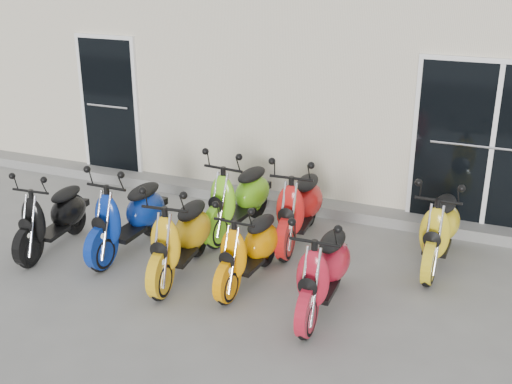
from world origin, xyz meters
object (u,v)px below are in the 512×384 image
at_px(scooter_back_green, 239,188).
at_px(scooter_back_red, 299,197).
at_px(scooter_front_black, 51,208).
at_px(scooter_front_blue, 127,206).
at_px(scooter_front_red, 324,260).
at_px(scooter_back_yellow, 440,219).
at_px(scooter_front_orange_a, 180,227).
at_px(scooter_front_orange_b, 249,239).

relative_size(scooter_back_green, scooter_back_red, 1.00).
xyz_separation_m(scooter_front_black, scooter_back_green, (1.92, 1.38, 0.06)).
bearing_deg(scooter_front_blue, scooter_front_red, -7.59).
height_order(scooter_front_blue, scooter_back_yellow, scooter_front_blue).
bearing_deg(scooter_front_black, scooter_front_orange_a, -4.86).
distance_m(scooter_front_orange_a, scooter_back_red, 1.67).
bearing_deg(scooter_front_orange_b, scooter_front_black, -173.51).
distance_m(scooter_front_orange_b, scooter_back_red, 1.25).
relative_size(scooter_front_blue, scooter_back_green, 0.98).
bearing_deg(scooter_back_yellow, scooter_front_orange_a, -151.06).
distance_m(scooter_front_black, scooter_front_orange_a, 1.81).
relative_size(scooter_front_blue, scooter_back_yellow, 1.02).
xyz_separation_m(scooter_front_blue, scooter_back_green, (1.01, 1.07, 0.01)).
xyz_separation_m(scooter_front_orange_b, scooter_back_red, (0.16, 1.24, 0.08)).
distance_m(scooter_front_orange_b, scooter_back_yellow, 2.29).
bearing_deg(scooter_front_red, scooter_back_green, 136.16).
height_order(scooter_front_blue, scooter_back_red, scooter_back_red).
xyz_separation_m(scooter_front_orange_a, scooter_back_green, (0.11, 1.38, 0.01)).
bearing_deg(scooter_back_yellow, scooter_front_black, -161.29).
height_order(scooter_front_black, scooter_front_orange_a, scooter_front_orange_a).
height_order(scooter_front_black, scooter_front_blue, scooter_front_blue).
distance_m(scooter_back_green, scooter_back_red, 0.84).
distance_m(scooter_front_black, scooter_front_red, 3.54).
bearing_deg(scooter_front_black, scooter_back_red, 21.56).
distance_m(scooter_front_blue, scooter_front_red, 2.66).
xyz_separation_m(scooter_front_red, scooter_back_green, (-1.62, 1.48, 0.04)).
relative_size(scooter_front_orange_a, scooter_back_green, 0.98).
relative_size(scooter_front_orange_b, scooter_back_yellow, 0.91).
relative_size(scooter_front_orange_b, scooter_back_green, 0.88).
bearing_deg(scooter_front_orange_a, scooter_front_blue, 155.31).
height_order(scooter_front_blue, scooter_front_orange_a, scooter_front_blue).
height_order(scooter_front_orange_b, scooter_front_red, scooter_front_red).
xyz_separation_m(scooter_front_orange_a, scooter_front_red, (1.73, -0.11, -0.02)).
distance_m(scooter_front_blue, scooter_back_red, 2.14).
distance_m(scooter_front_orange_a, scooter_back_yellow, 3.03).
xyz_separation_m(scooter_front_black, scooter_front_blue, (0.91, 0.31, 0.05)).
bearing_deg(scooter_back_green, scooter_front_orange_b, -56.19).
height_order(scooter_front_black, scooter_back_yellow, scooter_back_yellow).
relative_size(scooter_front_orange_a, scooter_back_yellow, 1.02).
xyz_separation_m(scooter_front_orange_a, scooter_back_red, (0.95, 1.38, 0.01)).
bearing_deg(scooter_front_blue, scooter_front_black, -159.99).
bearing_deg(scooter_front_blue, scooter_back_yellow, 18.45).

